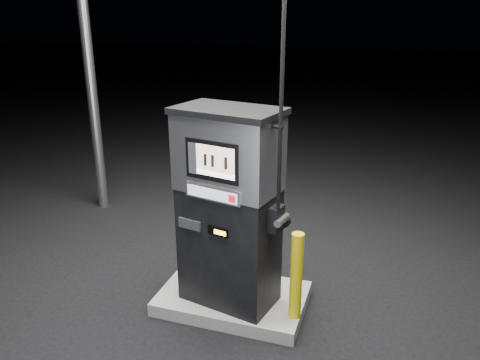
% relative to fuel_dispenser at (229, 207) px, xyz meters
% --- Properties ---
extents(ground, '(80.00, 80.00, 0.00)m').
position_rel_fuel_dispenser_xyz_m(ground, '(-0.00, 0.10, -1.23)').
color(ground, black).
rests_on(ground, ground).
extents(pump_island, '(1.60, 1.00, 0.15)m').
position_rel_fuel_dispenser_xyz_m(pump_island, '(-0.00, 0.10, -1.15)').
color(pump_island, '#60615C').
rests_on(pump_island, ground).
extents(fuel_dispenser, '(1.21, 0.82, 4.36)m').
position_rel_fuel_dispenser_xyz_m(fuel_dispenser, '(0.00, 0.00, 0.00)').
color(fuel_dispenser, black).
rests_on(fuel_dispenser, pump_island).
extents(bollard_left, '(0.13, 0.13, 0.82)m').
position_rel_fuel_dispenser_xyz_m(bollard_left, '(-0.57, 0.02, -0.67)').
color(bollard_left, '#DAC30C').
rests_on(bollard_left, pump_island).
extents(bollard_right, '(0.15, 0.15, 0.94)m').
position_rel_fuel_dispenser_xyz_m(bollard_right, '(0.74, -0.10, -0.61)').
color(bollard_right, '#DAC30C').
rests_on(bollard_right, pump_island).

